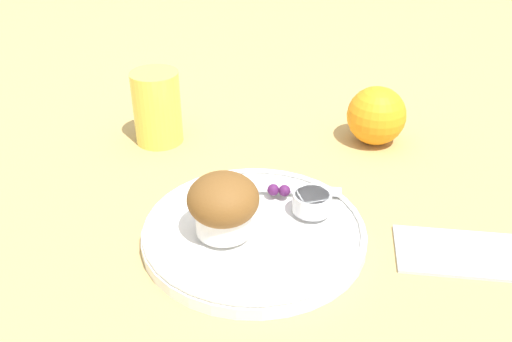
{
  "coord_description": "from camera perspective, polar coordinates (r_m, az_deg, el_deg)",
  "views": [
    {
      "loc": [
        0.07,
        -0.53,
        0.4
      ],
      "look_at": [
        -0.01,
        0.03,
        0.06
      ],
      "focal_mm": 40.0,
      "sensor_mm": 36.0,
      "label": 1
    }
  ],
  "objects": [
    {
      "name": "orange_fruit",
      "position": [
        0.84,
        11.95,
        5.44
      ],
      "size": [
        0.08,
        0.08,
        0.08
      ],
      "color": "orange",
      "rests_on": "ground_plane"
    },
    {
      "name": "butter_knife",
      "position": [
        0.69,
        1.36,
        -1.68
      ],
      "size": [
        0.17,
        0.02,
        0.0
      ],
      "rotation": [
        0.0,
        0.0,
        0.02
      ],
      "color": "silver",
      "rests_on": "plate"
    },
    {
      "name": "juice_glass",
      "position": [
        0.83,
        -9.86,
        6.27
      ],
      "size": [
        0.07,
        0.07,
        0.11
      ],
      "color": "#EAD14C",
      "rests_on": "ground_plane"
    },
    {
      "name": "muffin",
      "position": [
        0.6,
        -3.29,
        -3.35
      ],
      "size": [
        0.08,
        0.08,
        0.07
      ],
      "color": "silver",
      "rests_on": "plate"
    },
    {
      "name": "berry_pair",
      "position": [
        0.68,
        2.3,
        -1.93
      ],
      "size": [
        0.03,
        0.01,
        0.01
      ],
      "color": "#4C194C",
      "rests_on": "plate"
    },
    {
      "name": "plate",
      "position": [
        0.64,
        0.04,
        -6.11
      ],
      "size": [
        0.25,
        0.25,
        0.02
      ],
      "color": "white",
      "rests_on": "ground_plane"
    },
    {
      "name": "cream_ramekin",
      "position": [
        0.65,
        5.61,
        -3.04
      ],
      "size": [
        0.04,
        0.04,
        0.02
      ],
      "color": "silver",
      "rests_on": "plate"
    },
    {
      "name": "folded_napkin",
      "position": [
        0.66,
        20.05,
        -7.6
      ],
      "size": [
        0.14,
        0.08,
        0.01
      ],
      "color": "#B2BCCC",
      "rests_on": "ground_plane"
    },
    {
      "name": "ground_plane",
      "position": [
        0.67,
        0.16,
        -5.23
      ],
      "size": [
        3.0,
        3.0,
        0.0
      ],
      "primitive_type": "plane",
      "color": "tan"
    }
  ]
}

